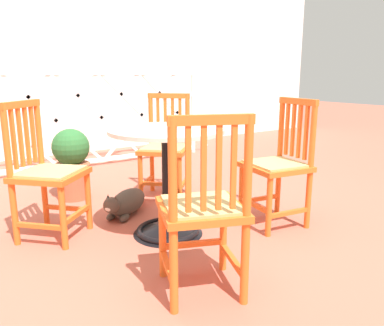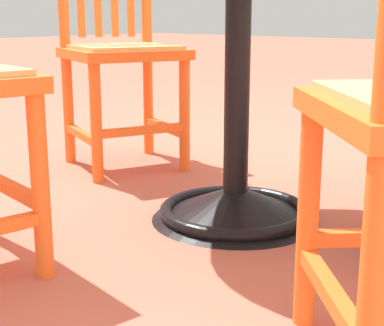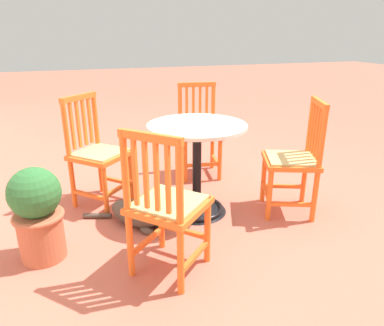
# 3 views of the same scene
# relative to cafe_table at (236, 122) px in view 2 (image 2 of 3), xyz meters

# --- Properties ---
(ground_plane) EXTENTS (24.00, 24.00, 0.00)m
(ground_plane) POSITION_rel_cafe_table_xyz_m (-0.03, -0.15, -0.28)
(ground_plane) COLOR #BC604C
(cafe_table) EXTENTS (0.76, 0.76, 0.73)m
(cafe_table) POSITION_rel_cafe_table_xyz_m (0.00, 0.00, 0.00)
(cafe_table) COLOR black
(cafe_table) RESTS_ON ground_plane
(orange_chair_at_corner) EXTENTS (0.52, 0.52, 0.91)m
(orange_chair_at_corner) POSITION_rel_cafe_table_xyz_m (-0.23, -0.72, 0.15)
(orange_chair_at_corner) COLOR orange
(orange_chair_at_corner) RESTS_ON ground_plane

